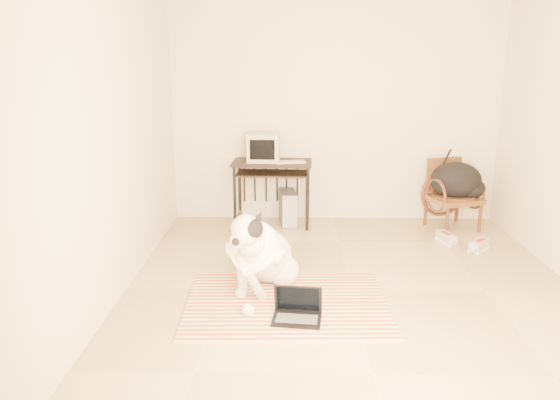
{
  "coord_description": "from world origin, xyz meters",
  "views": [
    {
      "loc": [
        -0.55,
        -4.47,
        2.01
      ],
      "look_at": [
        -0.63,
        0.07,
        0.81
      ],
      "focal_mm": 35.0,
      "sensor_mm": 36.0,
      "label": 1
    }
  ],
  "objects_px": {
    "laptop": "(297,311)",
    "computer_desk": "(272,171)",
    "backpack": "(458,182)",
    "crt_monitor": "(264,147)",
    "pc_tower": "(288,207)",
    "dog": "(261,255)",
    "rattan_chair": "(451,194)"
  },
  "relations": [
    {
      "from": "dog",
      "to": "rattan_chair",
      "type": "height_order",
      "value": "dog"
    },
    {
      "from": "crt_monitor",
      "to": "pc_tower",
      "type": "bearing_deg",
      "value": 1.2
    },
    {
      "from": "pc_tower",
      "to": "dog",
      "type": "bearing_deg",
      "value": -96.29
    },
    {
      "from": "rattan_chair",
      "to": "laptop",
      "type": "bearing_deg",
      "value": -127.23
    },
    {
      "from": "laptop",
      "to": "backpack",
      "type": "height_order",
      "value": "backpack"
    },
    {
      "from": "crt_monitor",
      "to": "computer_desk",
      "type": "bearing_deg",
      "value": -21.16
    },
    {
      "from": "dog",
      "to": "rattan_chair",
      "type": "relative_size",
      "value": 1.39
    },
    {
      "from": "computer_desk",
      "to": "rattan_chair",
      "type": "height_order",
      "value": "rattan_chair"
    },
    {
      "from": "laptop",
      "to": "pc_tower",
      "type": "relative_size",
      "value": 0.88
    },
    {
      "from": "crt_monitor",
      "to": "backpack",
      "type": "relative_size",
      "value": 0.61
    },
    {
      "from": "pc_tower",
      "to": "computer_desk",
      "type": "bearing_deg",
      "value": -166.55
    },
    {
      "from": "pc_tower",
      "to": "backpack",
      "type": "xyz_separation_m",
      "value": [
        2.01,
        -0.17,
        0.37
      ]
    },
    {
      "from": "dog",
      "to": "pc_tower",
      "type": "bearing_deg",
      "value": 83.71
    },
    {
      "from": "dog",
      "to": "computer_desk",
      "type": "height_order",
      "value": "dog"
    },
    {
      "from": "rattan_chair",
      "to": "dog",
      "type": "bearing_deg",
      "value": -138.97
    },
    {
      "from": "laptop",
      "to": "backpack",
      "type": "bearing_deg",
      "value": 51.36
    },
    {
      "from": "dog",
      "to": "crt_monitor",
      "type": "relative_size",
      "value": 2.93
    },
    {
      "from": "backpack",
      "to": "pc_tower",
      "type": "bearing_deg",
      "value": 175.28
    },
    {
      "from": "computer_desk",
      "to": "crt_monitor",
      "type": "bearing_deg",
      "value": 158.84
    },
    {
      "from": "dog",
      "to": "rattan_chair",
      "type": "distance_m",
      "value": 2.88
    },
    {
      "from": "laptop",
      "to": "computer_desk",
      "type": "distance_m",
      "value": 2.61
    },
    {
      "from": "laptop",
      "to": "computer_desk",
      "type": "bearing_deg",
      "value": 96.27
    },
    {
      "from": "computer_desk",
      "to": "pc_tower",
      "type": "bearing_deg",
      "value": 13.45
    },
    {
      "from": "dog",
      "to": "computer_desk",
      "type": "relative_size",
      "value": 1.18
    },
    {
      "from": "laptop",
      "to": "pc_tower",
      "type": "bearing_deg",
      "value": 91.93
    },
    {
      "from": "laptop",
      "to": "rattan_chair",
      "type": "distance_m",
      "value": 3.1
    },
    {
      "from": "backpack",
      "to": "dog",
      "type": "bearing_deg",
      "value": -140.48
    },
    {
      "from": "computer_desk",
      "to": "backpack",
      "type": "relative_size",
      "value": 1.52
    },
    {
      "from": "crt_monitor",
      "to": "dog",
      "type": "bearing_deg",
      "value": -87.93
    },
    {
      "from": "laptop",
      "to": "dog",
      "type": "bearing_deg",
      "value": 118.55
    },
    {
      "from": "laptop",
      "to": "computer_desk",
      "type": "xyz_separation_m",
      "value": [
        -0.28,
        2.52,
        0.59
      ]
    },
    {
      "from": "computer_desk",
      "to": "crt_monitor",
      "type": "distance_m",
      "value": 0.3
    }
  ]
}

